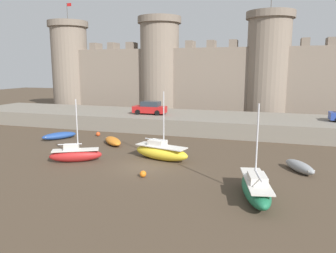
{
  "coord_description": "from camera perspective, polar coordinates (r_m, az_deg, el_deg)",
  "views": [
    {
      "loc": [
        9.0,
        -22.57,
        7.57
      ],
      "look_at": [
        0.62,
        4.06,
        2.5
      ],
      "focal_mm": 35.0,
      "sensor_mm": 36.0,
      "label": 1
    }
  ],
  "objects": [
    {
      "name": "quay_road",
      "position": [
        40.78,
        4.48,
        0.83
      ],
      "size": [
        62.09,
        10.0,
        1.77
      ],
      "primitive_type": "cube",
      "color": "gray",
      "rests_on": "ground"
    },
    {
      "name": "sailboat_midflat_right",
      "position": [
        27.64,
        -15.82,
        -4.7
      ],
      "size": [
        4.2,
        2.91,
        5.09
      ],
      "color": "red",
      "rests_on": "ground"
    },
    {
      "name": "mooring_buoy_off_centre",
      "position": [
        23.13,
        -4.37,
        -8.24
      ],
      "size": [
        0.46,
        0.46,
        0.46
      ],
      "primitive_type": "sphere",
      "color": "orange",
      "rests_on": "ground"
    },
    {
      "name": "rowboat_near_channel_right",
      "position": [
        32.89,
        -9.56,
        -2.49
      ],
      "size": [
        3.21,
        3.28,
        0.71
      ],
      "color": "orange",
      "rests_on": "ground"
    },
    {
      "name": "castle",
      "position": [
        51.46,
        7.5,
        9.38
      ],
      "size": [
        56.94,
        6.85,
        18.34
      ],
      "color": "gray",
      "rests_on": "ground"
    },
    {
      "name": "sailboat_midflat_centre",
      "position": [
        27.15,
        -1.22,
        -4.4
      ],
      "size": [
        5.16,
        2.66,
        5.66
      ],
      "color": "yellow",
      "rests_on": "ground"
    },
    {
      "name": "rowboat_foreground_left",
      "position": [
        25.97,
        21.93,
        -6.48
      ],
      "size": [
        2.43,
        3.11,
        0.78
      ],
      "color": "gray",
      "rests_on": "ground"
    },
    {
      "name": "mooring_buoy_near_channel",
      "position": [
        37.26,
        -12.08,
        -1.28
      ],
      "size": [
        0.48,
        0.48,
        0.48
      ],
      "primitive_type": "sphere",
      "color": "#E04C1E",
      "rests_on": "ground"
    },
    {
      "name": "car_quay_centre_east",
      "position": [
        40.95,
        -3.16,
        3.24
      ],
      "size": [
        4.13,
        1.93,
        1.62
      ],
      "color": "red",
      "rests_on": "quay_road"
    },
    {
      "name": "rowboat_near_channel_left",
      "position": [
        36.76,
        -18.41,
        -1.51
      ],
      "size": [
        3.03,
        3.66,
        0.74
      ],
      "color": "#234793",
      "rests_on": "ground"
    },
    {
      "name": "ground_plane",
      "position": [
        25.45,
        -4.11,
        -7.04
      ],
      "size": [
        160.0,
        160.0,
        0.0
      ],
      "primitive_type": "plane",
      "color": "#4C3D2D"
    },
    {
      "name": "mooring_buoy_near_shore",
      "position": [
        31.3,
        -3.74,
        -3.28
      ],
      "size": [
        0.47,
        0.47,
        0.47
      ],
      "primitive_type": "sphere",
      "color": "orange",
      "rests_on": "ground"
    },
    {
      "name": "sailboat_foreground_right",
      "position": [
        19.94,
        15.02,
        -10.31
      ],
      "size": [
        2.52,
        5.46,
        5.56
      ],
      "color": "#1E6B47",
      "rests_on": "ground"
    }
  ]
}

